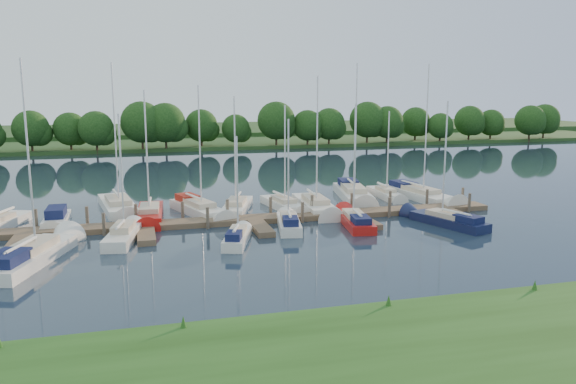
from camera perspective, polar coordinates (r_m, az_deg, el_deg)
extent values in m
plane|color=#1B2736|center=(35.67, -1.01, -5.91)|extent=(260.00, 260.00, 0.00)
cube|color=#1F4513|center=(21.45, 9.97, -16.76)|extent=(90.00, 10.00, 0.50)
cube|color=brown|center=(43.17, -3.61, -2.79)|extent=(40.00, 2.00, 0.40)
cube|color=brown|center=(40.18, -25.72, -4.80)|extent=(1.20, 4.00, 0.40)
cube|color=brown|center=(39.44, -14.21, -4.35)|extent=(1.20, 4.00, 0.40)
cube|color=brown|center=(40.32, -2.75, -3.72)|extent=(1.20, 4.00, 0.40)
cube|color=brown|center=(42.70, 7.81, -3.01)|extent=(1.20, 4.00, 0.40)
cube|color=brown|center=(46.35, 16.97, -2.31)|extent=(1.20, 4.00, 0.40)
cylinder|color=#473D33|center=(44.13, -24.19, -2.87)|extent=(0.24, 0.24, 2.00)
cylinder|color=#473D33|center=(43.70, -19.71, -2.68)|extent=(0.24, 0.24, 2.00)
cylinder|color=#473D33|center=(43.54, -15.18, -2.48)|extent=(0.24, 0.24, 2.00)
cylinder|color=#473D33|center=(43.65, -10.64, -2.26)|extent=(0.24, 0.24, 2.00)
cylinder|color=#473D33|center=(44.03, -6.16, -2.03)|extent=(0.24, 0.24, 2.00)
cylinder|color=#473D33|center=(44.68, -1.78, -1.80)|extent=(0.24, 0.24, 2.00)
cylinder|color=#473D33|center=(45.59, 2.45, -1.56)|extent=(0.24, 0.24, 2.00)
cylinder|color=#473D33|center=(46.73, 6.49, -1.32)|extent=(0.24, 0.24, 2.00)
cylinder|color=#473D33|center=(48.09, 10.32, -1.09)|extent=(0.24, 0.24, 2.00)
cylinder|color=#473D33|center=(49.66, 13.93, -0.87)|extent=(0.24, 0.24, 2.00)
cylinder|color=#473D33|center=(51.41, 17.30, -0.66)|extent=(0.24, 0.24, 2.00)
cylinder|color=#473D33|center=(41.07, -18.19, -3.40)|extent=(0.24, 0.24, 2.00)
cylinder|color=#473D33|center=(41.27, -8.16, -2.91)|extent=(0.24, 0.24, 2.00)
cylinder|color=#473D33|center=(42.70, 1.48, -2.36)|extent=(0.24, 0.24, 2.00)
cylinder|color=#473D33|center=(45.25, 10.25, -1.81)|extent=(0.24, 0.24, 2.00)
cylinder|color=#473D33|center=(48.73, 17.93, -1.28)|extent=(0.24, 0.24, 2.00)
cube|color=#1E3E17|center=(108.97, -10.73, 5.03)|extent=(180.00, 30.00, 0.60)
cube|color=#325525|center=(133.80, -11.60, 6.12)|extent=(220.00, 40.00, 1.40)
sphere|color=#14360E|center=(98.59, -26.92, 5.60)|extent=(4.54, 4.54, 4.54)
cylinder|color=#38281C|center=(98.14, -24.75, 4.16)|extent=(0.36, 0.36, 2.15)
sphere|color=#14360E|center=(97.94, -24.87, 5.69)|extent=(5.02, 5.02, 5.02)
sphere|color=#14360E|center=(98.01, -24.19, 5.32)|extent=(3.58, 3.58, 3.58)
cylinder|color=#38281C|center=(96.01, -21.97, 4.36)|extent=(0.36, 0.36, 2.56)
sphere|color=#14360E|center=(95.77, -22.09, 6.22)|extent=(5.98, 5.98, 5.98)
sphere|color=#14360E|center=(95.88, -21.28, 5.77)|extent=(4.27, 4.27, 4.27)
cylinder|color=#38281C|center=(94.86, -19.09, 4.57)|extent=(0.36, 0.36, 2.84)
sphere|color=#14360E|center=(94.61, -19.21, 6.66)|extent=(6.63, 6.63, 6.63)
sphere|color=#14360E|center=(94.78, -18.31, 6.14)|extent=(4.74, 4.74, 4.74)
cylinder|color=#38281C|center=(95.47, -15.35, 4.80)|extent=(0.36, 0.36, 2.86)
sphere|color=#14360E|center=(95.22, -15.45, 6.89)|extent=(6.66, 6.66, 6.66)
sphere|color=#14360E|center=(95.48, -14.56, 6.37)|extent=(4.76, 4.76, 4.76)
cylinder|color=#38281C|center=(95.06, -11.66, 4.76)|extent=(0.36, 0.36, 2.28)
sphere|color=#14360E|center=(94.85, -11.72, 6.43)|extent=(5.31, 5.31, 5.31)
sphere|color=#14360E|center=(95.17, -11.02, 6.01)|extent=(3.80, 3.80, 3.80)
cylinder|color=#38281C|center=(95.78, -9.10, 5.04)|extent=(0.36, 0.36, 2.81)
sphere|color=#14360E|center=(95.54, -9.16, 7.09)|extent=(6.55, 6.55, 6.55)
sphere|color=#14360E|center=(95.95, -8.32, 6.57)|extent=(4.68, 4.68, 4.68)
cylinder|color=#38281C|center=(98.80, -5.92, 5.07)|extent=(0.36, 0.36, 2.11)
sphere|color=#14360E|center=(98.61, -5.94, 6.56)|extent=(4.93, 4.93, 4.93)
sphere|color=#14360E|center=(99.02, -5.35, 6.18)|extent=(3.52, 3.52, 3.52)
cylinder|color=#38281C|center=(99.46, -2.61, 5.20)|extent=(0.36, 0.36, 2.28)
sphere|color=#14360E|center=(99.25, -2.63, 6.80)|extent=(5.32, 5.32, 5.32)
sphere|color=#14360E|center=(99.75, -2.01, 6.38)|extent=(3.80, 3.80, 3.80)
cylinder|color=#38281C|center=(99.50, 1.53, 5.22)|extent=(0.36, 0.36, 2.32)
sphere|color=#14360E|center=(99.29, 1.54, 6.84)|extent=(5.41, 5.41, 5.41)
sphere|color=#14360E|center=(99.87, 2.15, 6.42)|extent=(3.86, 3.86, 3.86)
cylinder|color=#38281C|center=(99.73, 4.45, 5.35)|extent=(0.36, 0.36, 2.83)
sphere|color=#14360E|center=(99.50, 4.48, 7.33)|extent=(6.60, 6.60, 6.60)
sphere|color=#14360E|center=(100.22, 5.20, 6.80)|extent=(4.71, 4.71, 4.71)
cylinder|color=#38281C|center=(104.62, 6.56, 5.53)|extent=(0.36, 0.36, 2.79)
sphere|color=#14360E|center=(104.40, 6.60, 7.39)|extent=(6.50, 6.50, 6.50)
sphere|color=#14360E|center=(105.16, 7.26, 6.89)|extent=(4.64, 4.64, 4.64)
cylinder|color=#38281C|center=(104.64, 9.72, 5.29)|extent=(0.36, 0.36, 2.19)
sphere|color=#14360E|center=(104.45, 9.76, 6.75)|extent=(5.11, 5.11, 5.11)
sphere|color=#14360E|center=(105.14, 10.25, 6.36)|extent=(3.65, 3.65, 3.65)
cylinder|color=#38281C|center=(107.54, 12.39, 5.51)|extent=(0.36, 0.36, 2.87)
sphere|color=#14360E|center=(107.32, 12.46, 7.38)|extent=(6.70, 6.70, 6.70)
sphere|color=#14360E|center=(108.21, 13.08, 6.87)|extent=(4.79, 4.79, 4.79)
cylinder|color=#38281C|center=(111.81, 14.66, 5.40)|extent=(0.36, 0.36, 2.16)
sphere|color=#14360E|center=(111.63, 14.73, 6.75)|extent=(5.04, 5.04, 5.04)
sphere|color=#14360E|center=(112.38, 15.14, 6.39)|extent=(3.60, 3.60, 3.60)
cylinder|color=#38281C|center=(113.47, 17.33, 5.50)|extent=(0.36, 0.36, 2.78)
sphere|color=#14360E|center=(113.27, 17.42, 7.21)|extent=(6.49, 6.49, 6.49)
sphere|color=#14360E|center=(114.23, 17.93, 6.74)|extent=(4.63, 4.63, 4.63)
cylinder|color=#38281C|center=(117.23, 20.54, 5.26)|extent=(0.36, 0.36, 1.98)
sphere|color=#14360E|center=(117.07, 20.62, 6.44)|extent=(4.63, 4.63, 4.63)
sphere|color=#14360E|center=(117.85, 20.93, 6.11)|extent=(3.31, 3.31, 3.31)
cylinder|color=#38281C|center=(118.16, 22.46, 5.30)|extent=(0.36, 0.36, 2.56)
sphere|color=#14360E|center=(117.97, 22.57, 6.82)|extent=(5.97, 5.97, 5.97)
sphere|color=#14360E|center=(118.96, 22.97, 6.40)|extent=(4.27, 4.27, 4.27)
cylinder|color=#38281C|center=(123.75, 24.35, 5.31)|extent=(0.36, 0.36, 2.35)
sphere|color=#14360E|center=(123.58, 24.44, 6.64)|extent=(5.49, 5.49, 5.49)
sphere|color=#14360E|center=(124.52, 24.78, 6.27)|extent=(3.92, 3.92, 3.92)
cube|color=silver|center=(46.26, -27.22, -3.10)|extent=(3.78, 6.74, 1.00)
cylinder|color=silver|center=(46.61, -26.92, -1.74)|extent=(1.02, 2.81, 0.10)
cylinder|color=silver|center=(46.61, -26.92, -1.74)|extent=(1.01, 2.53, 0.20)
cube|color=silver|center=(45.89, -22.43, -2.84)|extent=(1.65, 4.93, 0.92)
cone|color=silver|center=(43.51, -22.81, -3.55)|extent=(0.82, 1.48, 0.81)
cube|color=#11183E|center=(45.74, -22.50, -1.95)|extent=(1.32, 2.71, 0.83)
cube|color=silver|center=(49.55, -16.90, -1.57)|extent=(3.66, 8.73, 1.15)
cone|color=silver|center=(45.44, -16.20, -2.58)|extent=(1.63, 3.11, 1.19)
cube|color=#BDAD91|center=(49.00, -16.88, -0.82)|extent=(2.35, 4.04, 0.52)
cylinder|color=silver|center=(47.86, -17.16, 5.63)|extent=(0.12, 0.12, 11.43)
cylinder|color=silver|center=(50.16, -17.09, -0.10)|extent=(0.69, 3.78, 0.10)
cylinder|color=silver|center=(50.16, -17.09, -0.10)|extent=(0.73, 3.38, 0.20)
cube|color=#B51410|center=(45.74, -13.84, -2.39)|extent=(2.39, 7.00, 1.09)
cone|color=#B51410|center=(42.39, -14.03, -3.39)|extent=(1.12, 2.47, 0.96)
cube|color=#BDAD91|center=(45.26, -13.90, -1.63)|extent=(1.65, 3.19, 0.49)
cylinder|color=silver|center=(44.23, -14.17, 4.00)|extent=(0.12, 0.12, 9.30)
cylinder|color=silver|center=(46.20, -13.86, -0.89)|extent=(0.31, 3.10, 0.10)
cylinder|color=silver|center=(46.20, -13.86, -0.89)|extent=(0.38, 2.76, 0.20)
cube|color=silver|center=(46.54, -9.14, -2.00)|extent=(4.20, 7.38, 1.16)
cone|color=silver|center=(43.41, -7.15, -2.84)|extent=(1.75, 2.68, 1.00)
cube|color=#BDAD91|center=(46.07, -8.98, -1.18)|extent=(2.46, 3.52, 0.53)
cube|color=maroon|center=(48.15, -10.18, -0.59)|extent=(2.01, 2.47, 0.58)
cylinder|color=silver|center=(45.06, -8.95, 4.55)|extent=(0.12, 0.12, 9.61)
cylinder|color=silver|center=(46.94, -9.55, -0.45)|extent=(1.14, 3.06, 0.10)
cylinder|color=silver|center=(46.94, -9.55, -0.45)|extent=(1.11, 2.76, 0.20)
cube|color=silver|center=(47.10, -5.19, -1.77)|extent=(3.81, 6.75, 1.11)
cone|color=silver|center=(43.96, -5.82, -2.65)|extent=(1.59, 2.45, 0.91)
cube|color=#BDAD91|center=(46.64, -5.26, -1.00)|extent=(2.23, 3.21, 0.50)
cylinder|color=silver|center=(45.68, -5.41, 4.14)|extent=(0.12, 0.12, 8.79)
cylinder|color=silver|center=(47.51, -5.09, -0.30)|extent=(1.03, 2.81, 0.10)
cylinder|color=silver|center=(47.51, -5.09, -0.30)|extent=(1.02, 2.53, 0.20)
cube|color=silver|center=(48.13, -0.61, -1.46)|extent=(2.66, 6.22, 1.01)
cone|color=silver|center=(45.45, 0.94, -2.17)|extent=(1.18, 2.22, 0.84)
cube|color=#BDAD91|center=(47.73, -0.46, -0.79)|extent=(1.70, 2.88, 0.46)
cylinder|color=silver|center=(46.86, -0.32, 3.87)|extent=(0.12, 0.12, 8.13)
cylinder|color=silver|center=(48.47, -0.90, -0.17)|extent=(0.55, 2.69, 0.10)
cylinder|color=silver|center=(48.47, -0.90, -0.17)|extent=(0.60, 2.41, 0.20)
cube|color=silver|center=(47.76, 2.67, -1.57)|extent=(2.53, 7.78, 1.14)
cone|color=silver|center=(44.14, 3.96, -2.57)|extent=(1.21, 2.74, 1.08)
cube|color=#BDAD91|center=(47.25, 2.80, -0.79)|extent=(1.78, 3.53, 0.52)
cylinder|color=silver|center=(46.17, 2.98, 5.26)|extent=(0.12, 0.12, 10.38)
cylinder|color=silver|center=(48.26, 2.44, -0.05)|extent=(0.27, 3.46, 0.10)
cylinder|color=silver|center=(48.26, 2.44, -0.05)|extent=(0.35, 3.08, 0.20)
cube|color=silver|center=(53.02, 6.58, -0.43)|extent=(3.95, 8.85, 1.24)
cone|color=silver|center=(48.91, 7.52, -1.36)|extent=(1.74, 3.17, 1.20)
cube|color=#BDAD91|center=(52.47, 6.68, 0.34)|extent=(2.48, 4.12, 0.56)
cube|color=#11183E|center=(55.18, 6.13, 0.96)|extent=(2.13, 2.83, 0.62)
cylinder|color=silver|center=(51.38, 6.91, 6.43)|extent=(0.12, 0.12, 11.55)
cylinder|color=silver|center=(53.63, 6.43, 1.05)|extent=(0.82, 3.80, 0.10)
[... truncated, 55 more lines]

